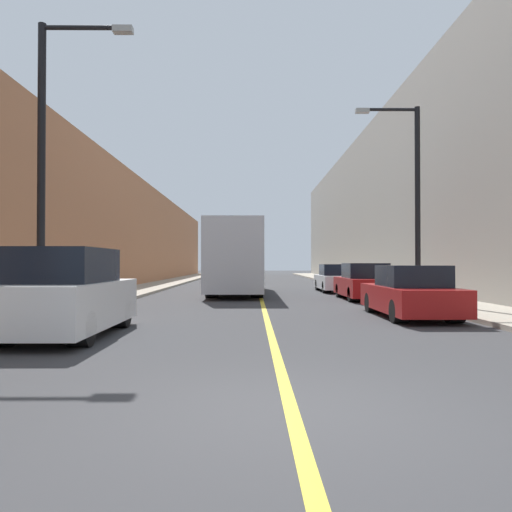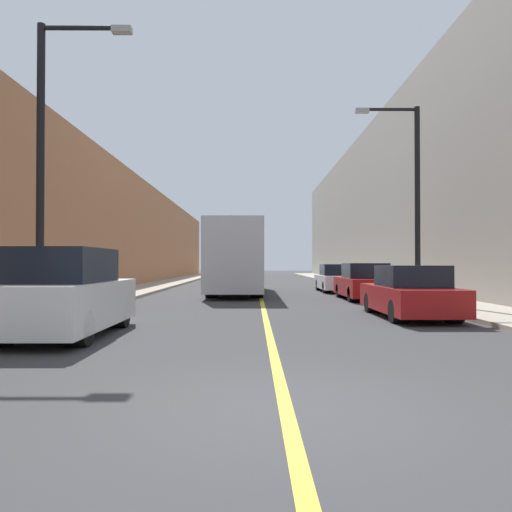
{
  "view_description": "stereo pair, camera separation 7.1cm",
  "coord_description": "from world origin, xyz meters",
  "px_view_note": "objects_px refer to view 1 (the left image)",
  "views": [
    {
      "loc": [
        -0.42,
        -5.18,
        1.56
      ],
      "look_at": [
        -0.23,
        16.92,
        1.88
      ],
      "focal_mm": 35.0,
      "sensor_mm": 36.0,
      "label": 1
    },
    {
      "loc": [
        -0.35,
        -5.18,
        1.56
      ],
      "look_at": [
        -0.23,
        16.92,
        1.88
      ],
      "focal_mm": 35.0,
      "sensor_mm": 36.0,
      "label": 2
    }
  ],
  "objects_px": {
    "street_lamp_left": "(49,151)",
    "bus": "(237,257)",
    "car_right_near": "(410,294)",
    "car_right_far": "(336,279)",
    "street_lamp_right": "(412,191)",
    "parked_suv_left": "(68,296)",
    "car_right_mid": "(364,283)"
  },
  "relations": [
    {
      "from": "bus",
      "to": "parked_suv_left",
      "type": "xyz_separation_m",
      "value": [
        -3.14,
        -15.31,
        -1.0
      ]
    },
    {
      "from": "car_right_mid",
      "to": "street_lamp_right",
      "type": "xyz_separation_m",
      "value": [
        1.14,
        -2.91,
        3.55
      ]
    },
    {
      "from": "parked_suv_left",
      "to": "car_right_near",
      "type": "distance_m",
      "value": 9.24
    },
    {
      "from": "car_right_near",
      "to": "car_right_mid",
      "type": "bearing_deg",
      "value": 88.01
    },
    {
      "from": "street_lamp_right",
      "to": "parked_suv_left",
      "type": "bearing_deg",
      "value": -141.95
    },
    {
      "from": "bus",
      "to": "car_right_near",
      "type": "distance_m",
      "value": 12.89
    },
    {
      "from": "car_right_far",
      "to": "street_lamp_right",
      "type": "xyz_separation_m",
      "value": [
        1.35,
        -8.82,
        3.57
      ]
    },
    {
      "from": "car_right_near",
      "to": "car_right_far",
      "type": "xyz_separation_m",
      "value": [
        0.04,
        12.89,
        0.0
      ]
    },
    {
      "from": "car_right_mid",
      "to": "street_lamp_right",
      "type": "bearing_deg",
      "value": -68.65
    },
    {
      "from": "car_right_far",
      "to": "street_lamp_right",
      "type": "bearing_deg",
      "value": -81.32
    },
    {
      "from": "parked_suv_left",
      "to": "car_right_far",
      "type": "xyz_separation_m",
      "value": [
        8.52,
        16.54,
        -0.19
      ]
    },
    {
      "from": "car_right_near",
      "to": "street_lamp_left",
      "type": "distance_m",
      "value": 10.51
    },
    {
      "from": "car_right_far",
      "to": "parked_suv_left",
      "type": "bearing_deg",
      "value": -117.26
    },
    {
      "from": "car_right_mid",
      "to": "street_lamp_left",
      "type": "bearing_deg",
      "value": -138.76
    },
    {
      "from": "car_right_near",
      "to": "street_lamp_left",
      "type": "xyz_separation_m",
      "value": [
        -9.68,
        -1.72,
        3.71
      ]
    },
    {
      "from": "car_right_mid",
      "to": "parked_suv_left",
      "type": "bearing_deg",
      "value": -129.38
    },
    {
      "from": "bus",
      "to": "street_lamp_left",
      "type": "distance_m",
      "value": 14.29
    },
    {
      "from": "parked_suv_left",
      "to": "car_right_mid",
      "type": "xyz_separation_m",
      "value": [
        8.73,
        10.63,
        -0.17
      ]
    },
    {
      "from": "parked_suv_left",
      "to": "car_right_near",
      "type": "xyz_separation_m",
      "value": [
        8.48,
        3.65,
        -0.19
      ]
    },
    {
      "from": "car_right_near",
      "to": "street_lamp_left",
      "type": "bearing_deg",
      "value": -169.94
    },
    {
      "from": "bus",
      "to": "street_lamp_right",
      "type": "distance_m",
      "value": 10.42
    },
    {
      "from": "street_lamp_left",
      "to": "car_right_near",
      "type": "bearing_deg",
      "value": 10.06
    },
    {
      "from": "bus",
      "to": "car_right_near",
      "type": "height_order",
      "value": "bus"
    },
    {
      "from": "car_right_far",
      "to": "street_lamp_left",
      "type": "relative_size",
      "value": 0.59
    },
    {
      "from": "parked_suv_left",
      "to": "car_right_far",
      "type": "distance_m",
      "value": 18.6
    },
    {
      "from": "street_lamp_left",
      "to": "bus",
      "type": "bearing_deg",
      "value": 72.03
    },
    {
      "from": "car_right_far",
      "to": "street_lamp_left",
      "type": "height_order",
      "value": "street_lamp_left"
    },
    {
      "from": "bus",
      "to": "car_right_mid",
      "type": "height_order",
      "value": "bus"
    },
    {
      "from": "parked_suv_left",
      "to": "car_right_far",
      "type": "height_order",
      "value": "parked_suv_left"
    },
    {
      "from": "parked_suv_left",
      "to": "car_right_far",
      "type": "relative_size",
      "value": 1.0
    },
    {
      "from": "bus",
      "to": "car_right_mid",
      "type": "bearing_deg",
      "value": -39.97
    },
    {
      "from": "parked_suv_left",
      "to": "street_lamp_right",
      "type": "xyz_separation_m",
      "value": [
        9.87,
        7.72,
        3.39
      ]
    }
  ]
}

